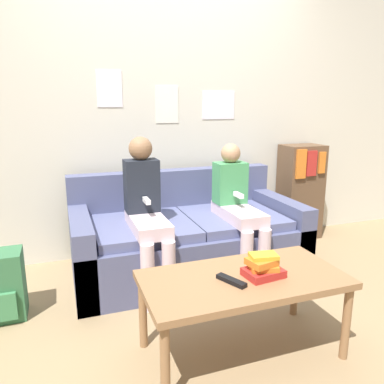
{
  "coord_description": "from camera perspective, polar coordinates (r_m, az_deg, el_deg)",
  "views": [
    {
      "loc": [
        -0.9,
        -2.11,
        1.31
      ],
      "look_at": [
        0.0,
        0.42,
        0.67
      ],
      "focal_mm": 35.0,
      "sensor_mm": 36.0,
      "label": 1
    }
  ],
  "objects": [
    {
      "name": "wall_back",
      "position": [
        3.33,
        -3.99,
        13.17
      ],
      "size": [
        8.0,
        0.06,
        2.6
      ],
      "color": "beige",
      "rests_on": "ground_plane"
    },
    {
      "name": "backpack",
      "position": [
        2.65,
        -27.17,
        -12.67
      ],
      "size": [
        0.28,
        0.25,
        0.43
      ],
      "color": "#336B42",
      "rests_on": "ground_plane"
    },
    {
      "name": "tv_remote",
      "position": [
        1.91,
        6.0,
        -13.29
      ],
      "size": [
        0.11,
        0.17,
        0.02
      ],
      "rotation": [
        0.0,
        0.0,
        0.43
      ],
      "color": "black",
      "rests_on": "coffee_table"
    },
    {
      "name": "ground_plane",
      "position": [
        2.64,
        3.2,
        -16.32
      ],
      "size": [
        10.0,
        10.0,
        0.0
      ],
      "primitive_type": "plane",
      "color": "#937A56"
    },
    {
      "name": "person_right",
      "position": [
        2.86,
        7.0,
        -2.01
      ],
      "size": [
        0.24,
        0.59,
        1.01
      ],
      "color": "silver",
      "rests_on": "ground_plane"
    },
    {
      "name": "book_stack",
      "position": [
        1.98,
        10.76,
        -11.18
      ],
      "size": [
        0.21,
        0.16,
        0.12
      ],
      "color": "red",
      "rests_on": "coffee_table"
    },
    {
      "name": "couch",
      "position": [
        3.01,
        -0.87,
        -7.04
      ],
      "size": [
        1.75,
        0.89,
        0.76
      ],
      "color": "#4C5175",
      "rests_on": "ground_plane"
    },
    {
      "name": "person_left",
      "position": [
        2.63,
        -6.98,
        -2.45
      ],
      "size": [
        0.24,
        0.59,
        1.08
      ],
      "color": "silver",
      "rests_on": "ground_plane"
    },
    {
      "name": "coffee_table",
      "position": [
        2.01,
        7.81,
        -13.83
      ],
      "size": [
        1.05,
        0.53,
        0.44
      ],
      "color": "#8E6642",
      "rests_on": "ground_plane"
    },
    {
      "name": "bookshelf",
      "position": [
        3.83,
        16.15,
        0.1
      ],
      "size": [
        0.39,
        0.29,
        0.92
      ],
      "color": "brown",
      "rests_on": "ground_plane"
    }
  ]
}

